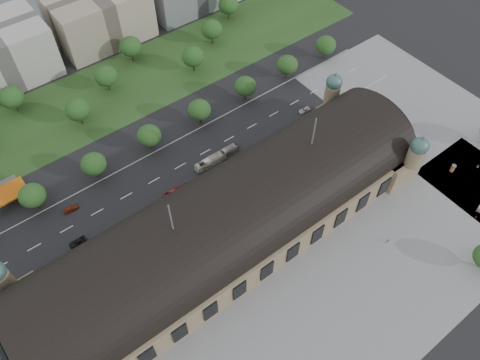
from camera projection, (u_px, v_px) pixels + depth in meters
ground at (230, 238)px, 164.03m from camera, size 900.00×900.00×0.00m
station at (229, 222)px, 155.92m from camera, size 150.00×48.40×44.30m
plaza_south at (339, 317)px, 146.32m from camera, size 190.00×48.00×0.12m
plaza_east at (420, 113)px, 202.39m from camera, size 56.00×100.00×0.12m
road_slab at (126, 196)px, 175.10m from camera, size 260.00×26.00×0.10m
grass_belt at (75, 109)px, 203.75m from camera, size 300.00×45.00×0.10m
petrol_station at (8, 189)px, 173.44m from camera, size 14.00×13.00×5.05m
office_4 at (99, 15)px, 226.79m from camera, size 45.00×32.00×24.00m
tree_row_3 at (32, 195)px, 166.11m from camera, size 9.60×9.60×11.52m
tree_row_4 at (94, 164)px, 175.05m from camera, size 9.60×9.60×11.52m
tree_row_5 at (149, 136)px, 183.99m from camera, size 9.60×9.60×11.52m
tree_row_6 at (199, 110)px, 192.92m from camera, size 9.60×9.60×11.52m
tree_row_7 at (245, 86)px, 201.86m from camera, size 9.60×9.60×11.52m
tree_row_8 at (287, 65)px, 210.80m from camera, size 9.60×9.60×11.52m
tree_row_9 at (326, 45)px, 219.74m from camera, size 9.60×9.60×11.52m
tree_belt_5 at (11, 97)px, 196.77m from camera, size 10.40×10.40×12.48m
tree_belt_6 at (78, 109)px, 192.15m from camera, size 10.40×10.40×12.48m
tree_belt_7 at (106, 76)px, 205.07m from camera, size 10.40×10.40×12.48m
tree_belt_8 at (130, 47)px, 218.00m from camera, size 10.40×10.40×12.48m
tree_belt_9 at (193, 57)px, 213.38m from camera, size 10.40×10.40×12.48m
tree_belt_10 at (212, 29)px, 226.30m from camera, size 10.40×10.40×12.48m
tree_belt_11 at (229, 5)px, 239.22m from camera, size 10.40×10.40×12.48m
traffic_car_2 at (78, 242)px, 161.99m from camera, size 5.92×2.79×1.64m
traffic_car_3 at (71, 209)px, 170.61m from camera, size 5.62×2.48×1.61m
traffic_car_4 at (168, 198)px, 173.45m from camera, size 4.92×2.27×1.63m
traffic_car_6 at (304, 110)px, 202.38m from camera, size 5.58×3.01×1.49m
parked_car_0 at (27, 299)px, 149.44m from camera, size 4.19×3.68×1.37m
parked_car_1 at (22, 302)px, 148.80m from camera, size 5.30×4.16×1.34m
parked_car_2 at (40, 289)px, 151.30m from camera, size 5.69×4.69×1.55m
parked_car_3 at (35, 289)px, 151.55m from camera, size 4.16×3.43×1.34m
parked_car_4 at (131, 226)px, 166.06m from camera, size 4.40×4.03×1.46m
parked_car_5 at (69, 262)px, 157.50m from camera, size 5.15×3.73×1.30m
parked_car_6 at (148, 215)px, 168.98m from camera, size 4.73×4.38×1.34m
bus_west at (177, 192)px, 174.37m from camera, size 10.76×3.27×2.95m
bus_mid at (226, 152)px, 186.65m from camera, size 11.16×2.81×3.10m
bus_east at (211, 161)px, 183.05m from camera, size 13.43×3.23×3.74m
advertising_column at (453, 168)px, 181.11m from camera, size 1.78×1.78×3.37m
pedestrian_0 at (388, 241)px, 162.17m from camera, size 0.94×0.70×1.71m
pedestrian_1 at (476, 217)px, 168.36m from camera, size 0.62×0.72×1.66m
pedestrian_5 at (478, 166)px, 182.93m from camera, size 0.50×0.83×1.65m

